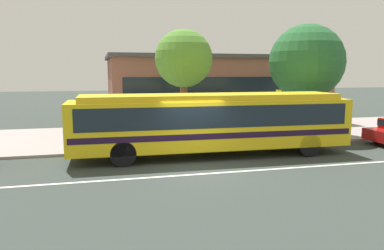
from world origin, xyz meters
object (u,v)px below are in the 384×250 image
at_px(pedestrian_walking_along_curb, 200,125).
at_px(street_tree_near_stop, 184,59).
at_px(street_tree_mid_block, 307,62).
at_px(transit_bus, 212,120).
at_px(pedestrian_waiting_near_sign, 222,120).
at_px(bus_stop_sign, 278,108).

relative_size(pedestrian_walking_along_curb, street_tree_near_stop, 0.29).
bearing_deg(street_tree_mid_block, transit_bus, -151.68).
relative_size(pedestrian_waiting_near_sign, street_tree_mid_block, 0.28).
bearing_deg(pedestrian_walking_along_curb, bus_stop_sign, 1.96).
distance_m(pedestrian_walking_along_curb, street_tree_mid_block, 7.34).
relative_size(transit_bus, pedestrian_waiting_near_sign, 6.94).
bearing_deg(bus_stop_sign, street_tree_mid_block, 30.71).
distance_m(transit_bus, street_tree_near_stop, 5.11).
bearing_deg(street_tree_mid_block, pedestrian_waiting_near_sign, -175.59).
height_order(pedestrian_waiting_near_sign, street_tree_near_stop, street_tree_near_stop).
bearing_deg(transit_bus, street_tree_near_stop, 93.33).
xyz_separation_m(transit_bus, street_tree_mid_block, (6.51, 3.51, 2.57)).
xyz_separation_m(bus_stop_sign, street_tree_near_stop, (-4.43, 2.21, 2.49)).
bearing_deg(street_tree_near_stop, bus_stop_sign, -26.53).
bearing_deg(street_tree_mid_block, bus_stop_sign, -149.29).
bearing_deg(pedestrian_waiting_near_sign, bus_stop_sign, -20.46).
bearing_deg(bus_stop_sign, pedestrian_walking_along_curb, -178.04).
height_order(pedestrian_walking_along_curb, street_tree_mid_block, street_tree_mid_block).
relative_size(bus_stop_sign, street_tree_near_stop, 0.45).
relative_size(transit_bus, pedestrian_walking_along_curb, 7.30).
height_order(transit_bus, street_tree_mid_block, street_tree_mid_block).
relative_size(bus_stop_sign, street_tree_mid_block, 0.43).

